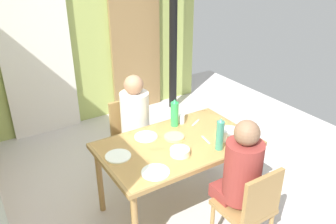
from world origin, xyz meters
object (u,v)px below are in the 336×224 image
at_px(chair_far_diner, 131,134).
at_px(person_far_diner, 136,115).
at_px(chair_near_diner, 250,207).
at_px(water_bottle_green_near, 175,113).
at_px(dining_table, 177,150).
at_px(person_near_diner, 241,169).
at_px(serving_bowl_center, 180,152).
at_px(water_bottle_green_far, 220,135).

height_order(chair_far_diner, person_far_diner, person_far_diner).
height_order(chair_near_diner, water_bottle_green_near, water_bottle_green_near).
distance_m(person_far_diner, water_bottle_green_near, 0.45).
bearing_deg(water_bottle_green_near, dining_table, -119.75).
relative_size(dining_table, chair_far_diner, 1.63).
bearing_deg(person_near_diner, chair_near_diner, -90.00).
distance_m(chair_near_diner, water_bottle_green_near, 1.14).
bearing_deg(person_near_diner, serving_bowl_center, 119.69).
bearing_deg(water_bottle_green_near, person_near_diner, -88.93).
bearing_deg(water_bottle_green_far, water_bottle_green_near, 98.93).
height_order(person_near_diner, water_bottle_green_near, person_near_diner).
xyz_separation_m(person_near_diner, serving_bowl_center, (-0.27, 0.47, 0.00)).
xyz_separation_m(person_near_diner, water_bottle_green_far, (0.07, 0.36, 0.12)).
xyz_separation_m(dining_table, serving_bowl_center, (-0.09, -0.18, 0.10)).
height_order(chair_far_diner, water_bottle_green_near, water_bottle_green_near).
bearing_deg(person_far_diner, dining_table, 97.29).
distance_m(chair_near_diner, water_bottle_green_far, 0.64).
distance_m(water_bottle_green_far, serving_bowl_center, 0.38).
bearing_deg(chair_far_diner, person_near_diner, 100.48).
bearing_deg(chair_near_diner, water_bottle_green_far, 81.64).
bearing_deg(water_bottle_green_far, person_near_diner, -101.45).
relative_size(water_bottle_green_near, serving_bowl_center, 1.68).
xyz_separation_m(chair_far_diner, person_far_diner, (-0.00, -0.14, 0.28)).
relative_size(person_near_diner, serving_bowl_center, 4.53).
relative_size(dining_table, serving_bowl_center, 8.32).
bearing_deg(chair_near_diner, person_far_diner, 100.48).
xyz_separation_m(dining_table, person_near_diner, (0.18, -0.65, 0.10)).
relative_size(dining_table, chair_near_diner, 1.63).
bearing_deg(serving_bowl_center, chair_far_diner, 89.74).
height_order(chair_near_diner, person_near_diner, person_near_diner).
xyz_separation_m(dining_table, chair_near_diner, (0.18, -0.79, -0.18)).
height_order(person_near_diner, person_far_diner, same).
distance_m(chair_far_diner, water_bottle_green_far, 1.20).
relative_size(dining_table, water_bottle_green_far, 4.61).
bearing_deg(water_bottle_green_near, water_bottle_green_far, -81.07).
distance_m(person_far_diner, water_bottle_green_far, 1.00).
height_order(dining_table, person_far_diner, person_far_diner).
relative_size(chair_near_diner, water_bottle_green_near, 3.05).
relative_size(chair_far_diner, water_bottle_green_near, 3.05).
distance_m(person_near_diner, water_bottle_green_far, 0.39).
relative_size(chair_near_diner, water_bottle_green_far, 2.83).
xyz_separation_m(chair_near_diner, water_bottle_green_far, (0.07, 0.50, 0.40)).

